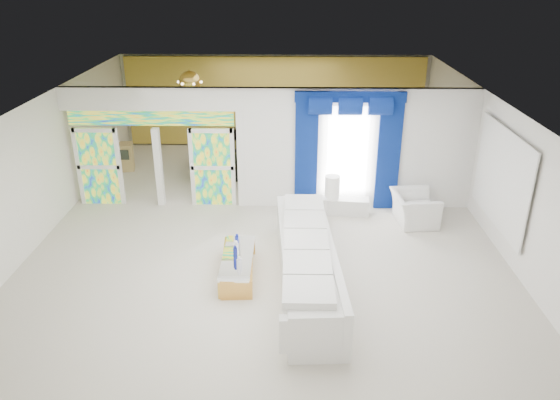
{
  "coord_description": "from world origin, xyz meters",
  "views": [
    {
      "loc": [
        0.49,
        -11.44,
        5.63
      ],
      "look_at": [
        0.3,
        -1.2,
        1.1
      ],
      "focal_mm": 34.21,
      "sensor_mm": 36.0,
      "label": 1
    }
  ],
  "objects_px": {
    "coffee_table": "(238,266)",
    "console_table": "(344,206)",
    "armchair": "(414,208)",
    "grand_piano": "(222,154)",
    "white_sofa": "(307,264)"
  },
  "relations": [
    {
      "from": "white_sofa",
      "to": "console_table",
      "type": "distance_m",
      "value": 3.35
    },
    {
      "from": "coffee_table",
      "to": "armchair",
      "type": "height_order",
      "value": "armchair"
    },
    {
      "from": "coffee_table",
      "to": "armchair",
      "type": "xyz_separation_m",
      "value": [
        3.96,
        2.43,
        0.17
      ]
    },
    {
      "from": "armchair",
      "to": "grand_piano",
      "type": "relative_size",
      "value": 0.58
    },
    {
      "from": "coffee_table",
      "to": "grand_piano",
      "type": "xyz_separation_m",
      "value": [
        -0.99,
        5.89,
        0.29
      ]
    },
    {
      "from": "coffee_table",
      "to": "console_table",
      "type": "xyz_separation_m",
      "value": [
        2.34,
        2.89,
        0.01
      ]
    },
    {
      "from": "coffee_table",
      "to": "armchair",
      "type": "relative_size",
      "value": 1.57
    },
    {
      "from": "white_sofa",
      "to": "coffee_table",
      "type": "xyz_separation_m",
      "value": [
        -1.35,
        0.3,
        -0.24
      ]
    },
    {
      "from": "console_table",
      "to": "armchair",
      "type": "bearing_deg",
      "value": -16.02
    },
    {
      "from": "coffee_table",
      "to": "grand_piano",
      "type": "height_order",
      "value": "grand_piano"
    },
    {
      "from": "armchair",
      "to": "grand_piano",
      "type": "height_order",
      "value": "grand_piano"
    },
    {
      "from": "console_table",
      "to": "grand_piano",
      "type": "bearing_deg",
      "value": 138.13
    },
    {
      "from": "armchair",
      "to": "grand_piano",
      "type": "xyz_separation_m",
      "value": [
        -4.95,
        3.46,
        0.12
      ]
    },
    {
      "from": "grand_piano",
      "to": "coffee_table",
      "type": "bearing_deg",
      "value": -80.51
    },
    {
      "from": "grand_piano",
      "to": "console_table",
      "type": "bearing_deg",
      "value": -41.97
    }
  ]
}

